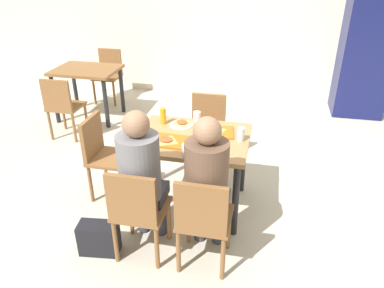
{
  "coord_description": "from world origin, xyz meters",
  "views": [
    {
      "loc": [
        0.63,
        -2.9,
        2.23
      ],
      "look_at": [
        0.0,
        0.0,
        0.67
      ],
      "focal_mm": 34.45,
      "sensor_mm": 36.0,
      "label": 1
    }
  ],
  "objects_px": {
    "plastic_cup_b": "(186,150)",
    "handbag": "(99,238)",
    "background_table": "(87,77)",
    "pizza_slice_d": "(204,149)",
    "chair_left_end": "(103,151)",
    "chair_near_right": "(203,218)",
    "pizza_slice_c": "(182,122)",
    "person_in_brown_jacket": "(207,180)",
    "person_in_red": "(141,172)",
    "background_chair_far": "(109,72)",
    "drink_fridge": "(366,51)",
    "background_chair_near": "(62,104)",
    "chair_near_left": "(137,209)",
    "plastic_cup_a": "(197,117)",
    "condiment_bottle": "(163,116)",
    "pizza_slice_a": "(166,140)",
    "soda_can": "(241,134)",
    "tray_red_far": "(214,132)",
    "paper_plate_center": "(181,125)",
    "paper_plate_near_edge": "(204,149)",
    "chair_far_side": "(207,127)",
    "tray_red_near": "(169,141)",
    "pizza_slice_b": "(212,131)",
    "foil_bundle": "(145,128)"
  },
  "relations": [
    {
      "from": "person_in_red",
      "to": "background_table",
      "type": "bearing_deg",
      "value": 124.62
    },
    {
      "from": "handbag",
      "to": "background_table",
      "type": "height_order",
      "value": "background_table"
    },
    {
      "from": "tray_red_near",
      "to": "pizza_slice_d",
      "type": "bearing_deg",
      "value": -15.46
    },
    {
      "from": "person_in_brown_jacket",
      "to": "person_in_red",
      "type": "bearing_deg",
      "value": 180.0
    },
    {
      "from": "pizza_slice_c",
      "to": "drink_fridge",
      "type": "bearing_deg",
      "value": 50.99
    },
    {
      "from": "pizza_slice_d",
      "to": "paper_plate_center",
      "type": "bearing_deg",
      "value": 124.4
    },
    {
      "from": "person_in_brown_jacket",
      "to": "drink_fridge",
      "type": "height_order",
      "value": "drink_fridge"
    },
    {
      "from": "plastic_cup_b",
      "to": "person_in_red",
      "type": "bearing_deg",
      "value": -132.7
    },
    {
      "from": "pizza_slice_b",
      "to": "foil_bundle",
      "type": "height_order",
      "value": "foil_bundle"
    },
    {
      "from": "person_in_red",
      "to": "background_chair_far",
      "type": "height_order",
      "value": "person_in_red"
    },
    {
      "from": "person_in_red",
      "to": "handbag",
      "type": "distance_m",
      "value": 0.71
    },
    {
      "from": "background_chair_near",
      "to": "pizza_slice_d",
      "type": "bearing_deg",
      "value": -31.69
    },
    {
      "from": "chair_near_right",
      "to": "pizza_slice_c",
      "type": "xyz_separation_m",
      "value": [
        -0.41,
        1.03,
        0.27
      ]
    },
    {
      "from": "background_chair_far",
      "to": "plastic_cup_a",
      "type": "bearing_deg",
      "value": -48.81
    },
    {
      "from": "pizza_slice_a",
      "to": "plastic_cup_b",
      "type": "distance_m",
      "value": 0.29
    },
    {
      "from": "pizza_slice_a",
      "to": "drink_fridge",
      "type": "xyz_separation_m",
      "value": [
        2.16,
        3.01,
        0.18
      ]
    },
    {
      "from": "plastic_cup_b",
      "to": "handbag",
      "type": "height_order",
      "value": "plastic_cup_b"
    },
    {
      "from": "pizza_slice_a",
      "to": "background_table",
      "type": "xyz_separation_m",
      "value": [
        -1.74,
        1.95,
        -0.15
      ]
    },
    {
      "from": "pizza_slice_d",
      "to": "soda_can",
      "type": "xyz_separation_m",
      "value": [
        0.28,
        0.25,
        0.04
      ]
    },
    {
      "from": "plastic_cup_a",
      "to": "condiment_bottle",
      "type": "xyz_separation_m",
      "value": [
        -0.31,
        -0.12,
        0.03
      ]
    },
    {
      "from": "person_in_brown_jacket",
      "to": "tray_red_near",
      "type": "height_order",
      "value": "person_in_brown_jacket"
    },
    {
      "from": "chair_near_left",
      "to": "pizza_slice_a",
      "type": "relative_size",
      "value": 3.95
    },
    {
      "from": "plastic_cup_b",
      "to": "soda_can",
      "type": "xyz_separation_m",
      "value": [
        0.41,
        0.36,
        0.01
      ]
    },
    {
      "from": "chair_far_side",
      "to": "condiment_bottle",
      "type": "distance_m",
      "value": 0.74
    },
    {
      "from": "pizza_slice_d",
      "to": "pizza_slice_a",
      "type": "bearing_deg",
      "value": 167.87
    },
    {
      "from": "chair_near_left",
      "to": "handbag",
      "type": "distance_m",
      "value": 0.49
    },
    {
      "from": "chair_near_right",
      "to": "plastic_cup_b",
      "type": "relative_size",
      "value": 8.38
    },
    {
      "from": "person_in_brown_jacket",
      "to": "condiment_bottle",
      "type": "xyz_separation_m",
      "value": [
        -0.59,
        0.87,
        0.09
      ]
    },
    {
      "from": "paper_plate_near_edge",
      "to": "background_table",
      "type": "bearing_deg",
      "value": 136.07
    },
    {
      "from": "condiment_bottle",
      "to": "chair_far_side",
      "type": "bearing_deg",
      "value": 59.56
    },
    {
      "from": "background_table",
      "to": "chair_left_end",
      "type": "bearing_deg",
      "value": -59.79
    },
    {
      "from": "handbag",
      "to": "pizza_slice_b",
      "type": "bearing_deg",
      "value": 49.79
    },
    {
      "from": "pizza_slice_b",
      "to": "handbag",
      "type": "xyz_separation_m",
      "value": [
        -0.77,
        -0.91,
        -0.63
      ]
    },
    {
      "from": "chair_near_right",
      "to": "person_in_brown_jacket",
      "type": "bearing_deg",
      "value": 90.0
    },
    {
      "from": "drink_fridge",
      "to": "background_chair_near",
      "type": "height_order",
      "value": "drink_fridge"
    },
    {
      "from": "person_in_brown_jacket",
      "to": "handbag",
      "type": "height_order",
      "value": "person_in_brown_jacket"
    },
    {
      "from": "chair_near_right",
      "to": "pizza_slice_d",
      "type": "bearing_deg",
      "value": 100.0
    },
    {
      "from": "chair_near_left",
      "to": "pizza_slice_d",
      "type": "relative_size",
      "value": 3.18
    },
    {
      "from": "pizza_slice_d",
      "to": "handbag",
      "type": "height_order",
      "value": "pizza_slice_d"
    },
    {
      "from": "background_chair_near",
      "to": "foil_bundle",
      "type": "bearing_deg",
      "value": -35.69
    },
    {
      "from": "pizza_slice_d",
      "to": "background_chair_far",
      "type": "distance_m",
      "value": 3.48
    },
    {
      "from": "background_table",
      "to": "pizza_slice_d",
      "type": "bearing_deg",
      "value": -44.04
    },
    {
      "from": "paper_plate_center",
      "to": "paper_plate_near_edge",
      "type": "height_order",
      "value": "same"
    },
    {
      "from": "plastic_cup_b",
      "to": "condiment_bottle",
      "type": "height_order",
      "value": "condiment_bottle"
    },
    {
      "from": "drink_fridge",
      "to": "plastic_cup_a",
      "type": "bearing_deg",
      "value": -128.28
    },
    {
      "from": "plastic_cup_b",
      "to": "tray_red_far",
      "type": "bearing_deg",
      "value": 71.64
    },
    {
      "from": "condiment_bottle",
      "to": "pizza_slice_a",
      "type": "bearing_deg",
      "value": -70.81
    },
    {
      "from": "plastic_cup_a",
      "to": "plastic_cup_b",
      "type": "bearing_deg",
      "value": -85.72
    },
    {
      "from": "pizza_slice_a",
      "to": "plastic_cup_a",
      "type": "height_order",
      "value": "plastic_cup_a"
    },
    {
      "from": "chair_far_side",
      "to": "person_in_red",
      "type": "distance_m",
      "value": 1.47
    }
  ]
}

